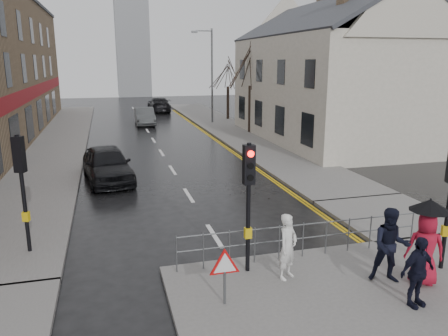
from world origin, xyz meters
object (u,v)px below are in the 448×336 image
pedestrian_b (391,246)px  pedestrian_with_umbrella (426,240)px  pedestrian_d (417,272)px  car_mid (145,116)px  pedestrian_a (288,247)px  car_parked (107,164)px

pedestrian_b → pedestrian_with_umbrella: pedestrian_with_umbrella is taller
pedestrian_d → pedestrian_with_umbrella: bearing=33.4°
pedestrian_with_umbrella → car_mid: size_ratio=0.48×
pedestrian_a → car_mid: size_ratio=0.37×
pedestrian_with_umbrella → car_mid: bearing=97.5°
pedestrian_b → car_parked: bearing=144.4°
pedestrian_a → pedestrian_with_umbrella: 3.31m
pedestrian_b → car_parked: 13.58m
car_mid → car_parked: bearing=-99.7°
car_mid → pedestrian_with_umbrella: bearing=-81.8°
pedestrian_b → pedestrian_with_umbrella: 0.83m
pedestrian_b → pedestrian_with_umbrella: bearing=2.8°
car_parked → car_mid: size_ratio=1.07×
pedestrian_with_umbrella → pedestrian_d: (-0.85, -0.81, -0.33)m
pedestrian_d → car_mid: 31.35m
car_parked → pedestrian_d: bearing=-71.0°
pedestrian_d → pedestrian_b: bearing=74.3°
pedestrian_a → pedestrian_with_umbrella: pedestrian_with_umbrella is taller
pedestrian_with_umbrella → car_mid: pedestrian_with_umbrella is taller
pedestrian_with_umbrella → pedestrian_d: pedestrian_with_umbrella is taller
pedestrian_b → pedestrian_with_umbrella: size_ratio=0.88×
pedestrian_with_umbrella → car_parked: 14.23m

